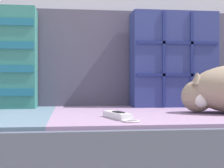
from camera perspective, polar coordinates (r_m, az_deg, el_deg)
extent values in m
cube|color=#4C5166|center=(1.25, -9.79, -10.08)|extent=(2.01, 0.86, 0.22)
cube|color=slate|center=(1.23, -15.47, -4.90)|extent=(0.24, 0.77, 0.01)
cube|color=gray|center=(1.22, -4.14, -4.94)|extent=(0.24, 0.77, 0.01)
cube|color=gray|center=(1.25, 6.94, -4.79)|extent=(0.24, 0.77, 0.01)
cube|color=gray|center=(1.33, 17.04, -4.49)|extent=(0.24, 0.77, 0.01)
cube|color=#514C60|center=(1.60, -9.23, 4.18)|extent=(2.01, 0.14, 0.43)
cube|color=navy|center=(1.53, 10.12, 3.98)|extent=(0.37, 0.13, 0.41)
cube|color=navy|center=(1.46, 10.92, 1.50)|extent=(0.35, 0.01, 0.01)
cube|color=navy|center=(1.44, 8.63, 4.19)|extent=(0.01, 0.01, 0.39)
cube|color=navy|center=(1.47, 10.92, 6.77)|extent=(0.35, 0.01, 0.01)
cube|color=navy|center=(1.48, 13.15, 4.09)|extent=(0.01, 0.01, 0.39)
sphere|color=gray|center=(1.22, 13.97, -1.99)|extent=(0.11, 0.11, 0.11)
sphere|color=white|center=(1.19, 14.50, -2.44)|extent=(0.06, 0.06, 0.06)
cone|color=gray|center=(1.19, 14.10, 0.92)|extent=(0.04, 0.04, 0.04)
cone|color=gray|center=(1.25, 13.85, 0.89)|extent=(0.04, 0.04, 0.04)
cube|color=white|center=(1.01, 0.84, -5.22)|extent=(0.07, 0.15, 0.02)
cube|color=black|center=(1.00, 1.08, -4.68)|extent=(0.03, 0.05, 0.00)
cube|color=black|center=(1.07, -0.58, -4.89)|extent=(0.03, 0.02, 0.02)
torus|color=silver|center=(0.92, 3.12, -6.15)|extent=(0.06, 0.06, 0.01)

